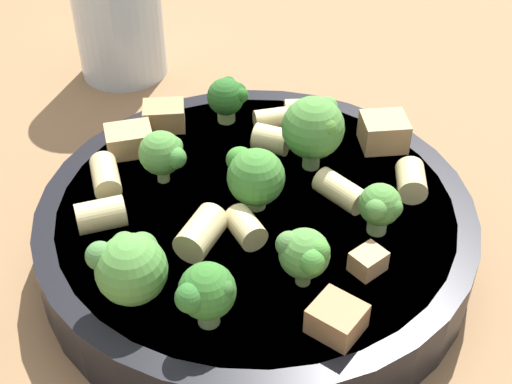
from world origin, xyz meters
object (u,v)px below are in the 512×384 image
broccoli_floret_4 (258,170)px  rigatoni_0 (340,191)px  drinking_glass (118,16)px  pasta_bowl (256,226)px  broccoli_floret_1 (164,153)px  rigatoni_7 (106,176)px  broccoli_floret_6 (304,254)px  chicken_chunk_3 (368,261)px  broccoli_floret_0 (130,266)px  broccoli_floret_3 (314,128)px  rigatoni_5 (411,180)px  rigatoni_1 (271,140)px  rigatoni_6 (201,233)px  chicken_chunk_4 (388,134)px  chicken_chunk_2 (337,319)px  rigatoni_3 (101,215)px  broccoli_floret_7 (206,293)px  chicken_chunk_0 (129,140)px  broccoli_floret_5 (381,206)px  chicken_chunk_1 (170,114)px  broccoli_floret_2 (228,97)px  rigatoni_4 (245,227)px  rigatoni_8 (303,110)px  rigatoni_2 (272,119)px

broccoli_floret_4 → rigatoni_0: size_ratio=1.23×
drinking_glass → broccoli_floret_4: bearing=171.1°
pasta_bowl → broccoli_floret_1: size_ratio=7.59×
rigatoni_7 → broccoli_floret_4: bearing=-133.5°
broccoli_floret_6 → chicken_chunk_3: bearing=-111.0°
chicken_chunk_3 → broccoli_floret_4: bearing=7.8°
broccoli_floret_0 → broccoli_floret_4: bearing=-75.6°
rigatoni_0 → pasta_bowl: bearing=58.1°
broccoli_floret_3 → rigatoni_5: (-0.05, -0.03, -0.02)m
rigatoni_1 → rigatoni_6: rigatoni_6 is taller
rigatoni_1 → chicken_chunk_4: (-0.04, -0.06, 0.00)m
rigatoni_0 → rigatoni_6: size_ratio=1.04×
broccoli_floret_6 → rigatoni_5: bearing=-79.0°
broccoli_floret_6 → chicken_chunk_2: 0.03m
broccoli_floret_0 → rigatoni_3: bearing=-11.3°
broccoli_floret_7 → rigatoni_7: broccoli_floret_7 is taller
chicken_chunk_2 → chicken_chunk_0: bearing=2.5°
broccoli_floret_5 → chicken_chunk_4: (0.05, -0.06, -0.01)m
pasta_bowl → chicken_chunk_1: size_ratio=9.50×
chicken_chunk_0 → broccoli_floret_5: bearing=-154.1°
broccoli_floret_4 → chicken_chunk_0: (0.08, 0.04, -0.01)m
broccoli_floret_3 → chicken_chunk_3: (-0.08, 0.03, -0.02)m
pasta_bowl → rigatoni_7: (0.06, 0.06, 0.02)m
chicken_chunk_0 → chicken_chunk_4: 0.16m
broccoli_floret_2 → broccoli_floret_7: 0.17m
rigatoni_4 → rigatoni_6: (0.01, 0.02, 0.00)m
rigatoni_0 → rigatoni_8: (0.08, -0.04, -0.00)m
drinking_glass → chicken_chunk_0: bearing=153.8°
broccoli_floret_3 → chicken_chunk_4: (-0.01, -0.05, -0.02)m
pasta_bowl → broccoli_floret_5: (-0.06, -0.04, 0.03)m
broccoli_floret_6 → chicken_chunk_2: broccoli_floret_6 is taller
broccoli_floret_1 → rigatoni_7: size_ratio=1.13×
broccoli_floret_7 → rigatoni_1: (0.09, -0.11, -0.01)m
pasta_bowl → rigatoni_6: 0.05m
rigatoni_5 → drinking_glass: (0.27, 0.04, 0.00)m
pasta_bowl → rigatoni_3: (0.04, 0.08, 0.02)m
broccoli_floret_1 → rigatoni_3: 0.05m
rigatoni_8 → rigatoni_4: bearing=125.7°
broccoli_floret_2 → rigatoni_5: broccoli_floret_2 is taller
rigatoni_0 → rigatoni_8: bearing=-25.2°
broccoli_floret_1 → rigatoni_6: size_ratio=1.14×
broccoli_floret_3 → broccoli_floret_4: size_ratio=1.26×
broccoli_floret_5 → rigatoni_3: broccoli_floret_5 is taller
rigatoni_2 → rigatoni_5: bearing=-166.3°
rigatoni_2 → chicken_chunk_2: chicken_chunk_2 is taller
broccoli_floret_0 → rigatoni_0: size_ratio=1.27×
rigatoni_0 → chicken_chunk_2: (-0.07, 0.06, -0.00)m
broccoli_floret_7 → broccoli_floret_1: bearing=-21.2°
broccoli_floret_4 → chicken_chunk_1: bearing=0.4°
pasta_bowl → rigatoni_2: bearing=-44.0°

